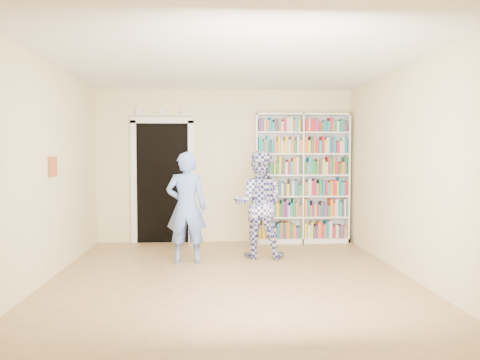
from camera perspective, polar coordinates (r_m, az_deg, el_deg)
The scene contains 11 objects.
floor at distance 6.00m, azimuth -1.11°, elevation -11.84°, with size 5.00×5.00×0.00m, color #926B47.
ceiling at distance 5.92m, azimuth -1.14°, elevation 14.34°, with size 5.00×5.00×0.00m, color white.
wall_back at distance 8.30m, azimuth -1.84°, elevation 1.71°, with size 4.50×4.50×0.00m, color beige.
wall_left at distance 6.14m, azimuth -22.62°, elevation 1.03°, with size 5.00×5.00×0.00m, color beige.
wall_right at distance 6.31m, azimuth 19.75°, elevation 1.13°, with size 5.00×5.00×0.00m, color beige.
bookshelf at distance 8.30m, azimuth 7.55°, elevation 0.27°, with size 1.65×0.31×2.27m.
doorway at distance 8.33m, azimuth -9.42°, elevation 0.50°, with size 1.10×0.08×2.43m.
wall_art at distance 6.32m, azimuth -21.86°, elevation 1.55°, with size 0.03×0.25×0.25m, color brown.
man_blue at distance 6.75m, azimuth -6.55°, elevation -3.32°, with size 0.58×0.38×1.59m, color #6185D8.
man_plaid at distance 7.05m, azimuth 2.29°, elevation -2.98°, with size 0.78×0.61×1.61m, color navy.
paper_sheet at distance 6.85m, azimuth 2.96°, elevation -1.31°, with size 0.21×0.01×0.30m, color white.
Camera 1 is at (-0.24, -5.80, 1.54)m, focal length 35.00 mm.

